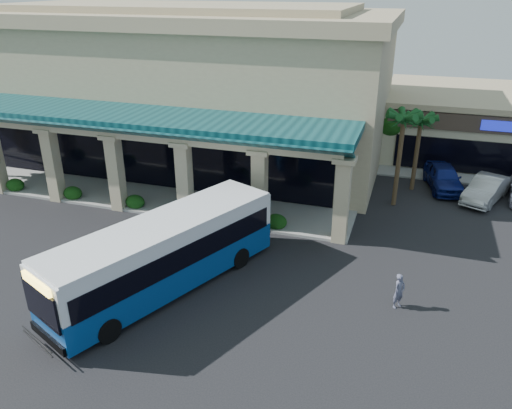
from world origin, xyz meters
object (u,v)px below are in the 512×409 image
at_px(car_silver, 444,177).
at_px(pedestrian, 399,291).
at_px(transit_bus, 165,256).
at_px(car_white, 486,189).

bearing_deg(car_silver, pedestrian, -110.20).
bearing_deg(transit_bus, pedestrian, 33.23).
bearing_deg(car_white, transit_bus, -111.00).
relative_size(pedestrian, car_white, 0.34).
bearing_deg(pedestrian, car_silver, 28.29).
distance_m(transit_bus, car_white, 21.11).
relative_size(pedestrian, car_silver, 0.33).
relative_size(transit_bus, pedestrian, 7.47).
distance_m(pedestrian, car_silver, 14.89).
distance_m(transit_bus, pedestrian, 10.26).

